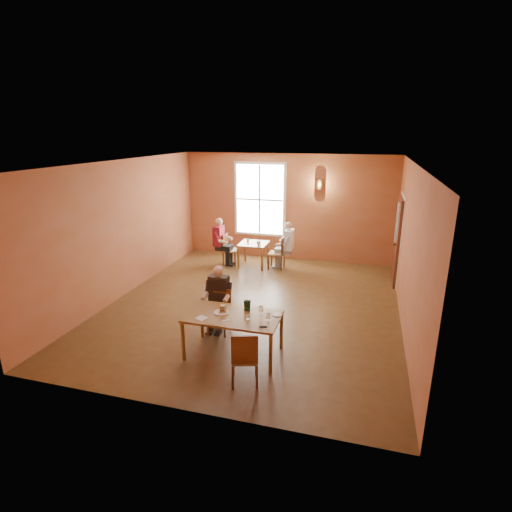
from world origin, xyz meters
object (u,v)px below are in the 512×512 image
(diner_main, at_px, (218,304))
(diner_white, at_px, (278,246))
(chair_diner_white, at_px, (277,252))
(main_table, at_px, (234,335))
(chair_diner_main, at_px, (219,312))
(diner_maroon, at_px, (230,242))
(second_table, at_px, (253,255))
(chair_diner_maroon, at_px, (231,249))
(chair_empty, at_px, (245,356))

(diner_main, height_order, diner_white, diner_white)
(chair_diner_white, bearing_deg, main_table, -176.22)
(main_table, bearing_deg, chair_diner_main, 127.57)
(main_table, distance_m, diner_maroon, 4.79)
(main_table, relative_size, diner_main, 1.29)
(diner_main, xyz_separation_m, chair_diner_white, (0.20, 3.88, -0.15))
(second_table, height_order, diner_maroon, diner_maroon)
(main_table, height_order, chair_diner_maroon, chair_diner_maroon)
(main_table, xyz_separation_m, chair_diner_white, (-0.30, 4.50, 0.09))
(chair_diner_maroon, xyz_separation_m, diner_maroon, (-0.03, 0.00, 0.21))
(diner_main, distance_m, chair_empty, 1.61)
(diner_main, bearing_deg, diner_white, -93.44)
(main_table, bearing_deg, chair_diner_maroon, 109.55)
(chair_diner_main, distance_m, diner_white, 3.86)
(second_table, xyz_separation_m, diner_white, (0.68, 0.00, 0.29))
(diner_main, bearing_deg, chair_empty, 124.62)
(chair_empty, bearing_deg, chair_diner_maroon, 93.43)
(chair_empty, height_order, second_table, chair_empty)
(chair_diner_white, distance_m, diner_maroon, 1.34)
(main_table, xyz_separation_m, chair_diner_maroon, (-1.60, 4.50, 0.07))
(chair_empty, height_order, chair_diner_maroon, chair_empty)
(second_table, height_order, chair_diner_white, chair_diner_white)
(diner_main, xyz_separation_m, diner_white, (0.23, 3.88, 0.03))
(chair_diner_maroon, bearing_deg, chair_diner_white, 90.00)
(diner_main, xyz_separation_m, second_table, (-0.45, 3.88, -0.26))
(chair_diner_maroon, height_order, diner_maroon, diner_maroon)
(chair_diner_white, xyz_separation_m, chair_diner_maroon, (-1.30, 0.00, -0.02))
(chair_empty, bearing_deg, diner_maroon, 93.72)
(main_table, bearing_deg, chair_empty, -59.57)
(main_table, distance_m, second_table, 4.60)
(chair_diner_main, xyz_separation_m, chair_empty, (0.91, -1.35, 0.03))
(diner_maroon, bearing_deg, main_table, 19.89)
(chair_empty, distance_m, diner_maroon, 5.58)
(chair_empty, relative_size, diner_white, 0.69)
(chair_empty, height_order, chair_diner_white, chair_diner_white)
(diner_main, xyz_separation_m, diner_maroon, (-1.13, 3.88, 0.04))
(chair_diner_main, height_order, chair_diner_maroon, chair_diner_maroon)
(chair_diner_maroon, bearing_deg, diner_maroon, -90.00)
(chair_diner_main, bearing_deg, main_table, 127.57)
(chair_diner_main, bearing_deg, chair_diner_white, -93.02)
(chair_empty, bearing_deg, main_table, 102.74)
(chair_diner_maroon, bearing_deg, second_table, 90.00)
(chair_empty, relative_size, diner_maroon, 0.68)
(chair_diner_main, height_order, chair_diner_white, chair_diner_white)
(diner_main, distance_m, diner_white, 3.88)
(diner_maroon, bearing_deg, chair_empty, 21.41)
(main_table, relative_size, chair_diner_main, 1.89)
(chair_diner_main, height_order, diner_main, diner_main)
(chair_empty, relative_size, chair_diner_white, 0.97)
(second_table, relative_size, diner_white, 0.60)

